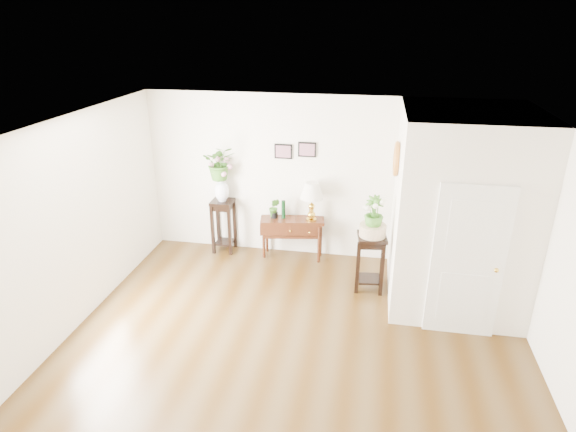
% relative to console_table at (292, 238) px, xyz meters
% --- Properties ---
extents(floor, '(6.00, 5.50, 0.02)m').
position_rel_console_table_xyz_m(floor, '(0.46, -2.53, -0.36)').
color(floor, '#49341A').
rests_on(floor, ground).
extents(ceiling, '(6.00, 5.50, 0.02)m').
position_rel_console_table_xyz_m(ceiling, '(0.46, -2.53, 2.44)').
color(ceiling, white).
rests_on(ceiling, ground).
extents(wall_back, '(6.00, 0.02, 2.80)m').
position_rel_console_table_xyz_m(wall_back, '(0.46, 0.22, 1.04)').
color(wall_back, '#EFE6CE').
rests_on(wall_back, ground).
extents(wall_left, '(0.02, 5.50, 2.80)m').
position_rel_console_table_xyz_m(wall_left, '(-2.54, -2.53, 1.04)').
color(wall_left, '#EFE6CE').
rests_on(wall_left, ground).
extents(wall_right, '(0.02, 5.50, 2.80)m').
position_rel_console_table_xyz_m(wall_right, '(3.46, -2.53, 1.04)').
color(wall_right, '#EFE6CE').
rests_on(wall_right, ground).
extents(partition, '(1.80, 1.95, 2.80)m').
position_rel_console_table_xyz_m(partition, '(2.56, -0.76, 1.04)').
color(partition, '#EFE6CE').
rests_on(partition, floor).
extents(door, '(0.90, 0.05, 2.10)m').
position_rel_console_table_xyz_m(door, '(2.56, -1.76, 0.69)').
color(door, white).
rests_on(door, floor).
extents(art_print_left, '(0.30, 0.02, 0.25)m').
position_rel_console_table_xyz_m(art_print_left, '(-0.19, 0.20, 1.49)').
color(art_print_left, black).
rests_on(art_print_left, wall_back).
extents(art_print_right, '(0.30, 0.02, 0.25)m').
position_rel_console_table_xyz_m(art_print_right, '(0.21, 0.20, 1.54)').
color(art_print_right, black).
rests_on(art_print_right, wall_back).
extents(wall_ornament, '(0.07, 0.51, 0.51)m').
position_rel_console_table_xyz_m(wall_ornament, '(1.62, -0.63, 1.69)').
color(wall_ornament, '#CA7A2E').
rests_on(wall_ornament, partition).
extents(console_table, '(1.13, 0.53, 0.72)m').
position_rel_console_table_xyz_m(console_table, '(0.00, 0.00, 0.00)').
color(console_table, black).
rests_on(console_table, floor).
extents(table_lamp, '(0.43, 0.43, 0.68)m').
position_rel_console_table_xyz_m(table_lamp, '(0.33, 0.00, 0.71)').
color(table_lamp, gold).
rests_on(table_lamp, console_table).
extents(green_vase, '(0.07, 0.07, 0.32)m').
position_rel_console_table_xyz_m(green_vase, '(-0.16, 0.00, 0.53)').
color(green_vase, black).
rests_on(green_vase, console_table).
extents(potted_plant, '(0.19, 0.16, 0.34)m').
position_rel_console_table_xyz_m(potted_plant, '(-0.31, 0.00, 0.53)').
color(potted_plant, '#356D1F').
rests_on(potted_plant, console_table).
extents(plant_stand_a, '(0.38, 0.38, 0.96)m').
position_rel_console_table_xyz_m(plant_stand_a, '(-1.25, 0.04, 0.12)').
color(plant_stand_a, black).
rests_on(plant_stand_a, floor).
extents(porcelain_vase, '(0.29, 0.29, 0.43)m').
position_rel_console_table_xyz_m(porcelain_vase, '(-1.25, 0.04, 0.82)').
color(porcelain_vase, white).
rests_on(porcelain_vase, plant_stand_a).
extents(lily_arrangement, '(0.64, 0.58, 0.60)m').
position_rel_console_table_xyz_m(lily_arrangement, '(-1.25, 0.04, 1.30)').
color(lily_arrangement, '#356D1F').
rests_on(lily_arrangement, porcelain_vase).
extents(plant_stand_b, '(0.47, 0.47, 0.90)m').
position_rel_console_table_xyz_m(plant_stand_b, '(1.36, -0.82, 0.09)').
color(plant_stand_b, black).
rests_on(plant_stand_b, floor).
extents(ceramic_bowl, '(0.53, 0.53, 0.18)m').
position_rel_console_table_xyz_m(ceramic_bowl, '(1.36, -0.82, 0.62)').
color(ceramic_bowl, '#D2B691').
rests_on(ceramic_bowl, plant_stand_b).
extents(narcissus, '(0.28, 0.28, 0.50)m').
position_rel_console_table_xyz_m(narcissus, '(1.36, -0.82, 0.91)').
color(narcissus, '#356D1F').
rests_on(narcissus, ceramic_bowl).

